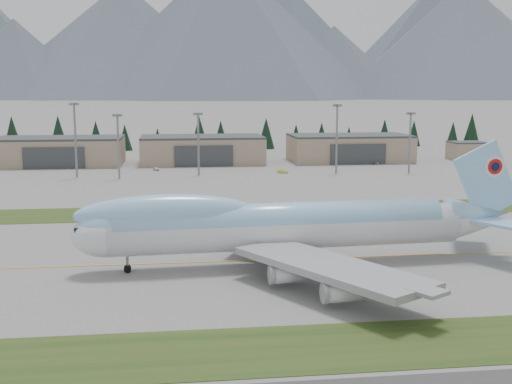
{
  "coord_description": "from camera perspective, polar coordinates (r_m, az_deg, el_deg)",
  "views": [
    {
      "loc": [
        -25.54,
        -104.9,
        28.54
      ],
      "look_at": [
        -9.34,
        23.67,
        8.0
      ],
      "focal_mm": 45.0,
      "sensor_mm": 36.0,
      "label": 1
    }
  ],
  "objects": [
    {
      "name": "ground",
      "position": [
        111.67,
        6.32,
        -5.86
      ],
      "size": [
        7000.0,
        7000.0,
        0.0
      ],
      "primitive_type": "plane",
      "color": "slate",
      "rests_on": "ground"
    },
    {
      "name": "grass_strip_near",
      "position": [
        77.09,
        13.06,
        -12.97
      ],
      "size": [
        400.0,
        14.0,
        0.08
      ],
      "primitive_type": "cube",
      "color": "#244117",
      "rests_on": "ground"
    },
    {
      "name": "grass_strip_far",
      "position": [
        154.71,
        2.45,
        -1.63
      ],
      "size": [
        400.0,
        18.0,
        0.08
      ],
      "primitive_type": "cube",
      "color": "#244117",
      "rests_on": "ground"
    },
    {
      "name": "taxiway_line_main",
      "position": [
        111.67,
        6.32,
        -5.86
      ],
      "size": [
        400.0,
        0.4,
        0.02
      ],
      "primitive_type": "cube",
      "color": "gold",
      "rests_on": "ground"
    },
    {
      "name": "boeing_747_freighter",
      "position": [
        105.57,
        2.38,
        -2.95
      ],
      "size": [
        76.79,
        66.36,
        20.27
      ],
      "rotation": [
        0.0,
        0.0,
        0.06
      ],
      "color": "white",
      "rests_on": "ground"
    },
    {
      "name": "hangar_left",
      "position": [
        259.68,
        -17.04,
        3.5
      ],
      "size": [
        48.0,
        26.6,
        10.8
      ],
      "color": "#9E876F",
      "rests_on": "ground"
    },
    {
      "name": "hangar_center",
      "position": [
        256.06,
        -4.8,
        3.79
      ],
      "size": [
        48.0,
        26.6,
        10.8
      ],
      "color": "#9E876F",
      "rests_on": "ground"
    },
    {
      "name": "hangar_right",
      "position": [
        265.39,
        8.28,
        3.91
      ],
      "size": [
        48.0,
        26.6,
        10.8
      ],
      "color": "#9E876F",
      "rests_on": "ground"
    },
    {
      "name": "control_shed",
      "position": [
        281.25,
        18.27,
        3.51
      ],
      "size": [
        14.0,
        12.0,
        7.6
      ],
      "color": "#9E876F",
      "rests_on": "ground"
    },
    {
      "name": "floodlight_masts",
      "position": [
        215.91,
        -6.41,
        5.56
      ],
      "size": [
        156.15,
        8.98,
        24.61
      ],
      "color": "gray",
      "rests_on": "ground"
    },
    {
      "name": "service_vehicle_a",
      "position": [
        234.35,
        -8.88,
        1.9
      ],
      "size": [
        2.69,
        3.87,
        1.22
      ],
      "primitive_type": "imported",
      "rotation": [
        0.0,
        0.0,
        0.39
      ],
      "color": "silver",
      "rests_on": "ground"
    },
    {
      "name": "service_vehicle_b",
      "position": [
        224.32,
        2.37,
        1.69
      ],
      "size": [
        4.15,
        2.92,
        1.3
      ],
      "primitive_type": "imported",
      "rotation": [
        0.0,
        0.0,
        1.13
      ],
      "color": "#C6DA36",
      "rests_on": "ground"
    },
    {
      "name": "service_vehicle_c",
      "position": [
        255.47,
        10.63,
        2.44
      ],
      "size": [
        2.62,
        4.77,
        1.31
      ],
      "primitive_type": "imported",
      "rotation": [
        0.0,
        0.0,
        -0.18
      ],
      "color": "#97999C",
      "rests_on": "ground"
    },
    {
      "name": "conifer_belt",
      "position": [
        318.02,
        -3.27,
        5.17
      ],
      "size": [
        270.52,
        15.85,
        16.92
      ],
      "color": "black",
      "rests_on": "ground"
    },
    {
      "name": "mountain_ridge_front",
      "position": [
        2304.38,
        -7.91,
        13.7
      ],
      "size": [
        4296.69,
        1167.41,
        492.23
      ],
      "color": "#44505B",
      "rests_on": "ground"
    },
    {
      "name": "mountain_ridge_rear",
      "position": [
        3017.98,
        -4.25,
        13.38
      ],
      "size": [
        4450.06,
        1071.07,
        535.53
      ],
      "color": "#44505B",
      "rests_on": "ground"
    }
  ]
}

